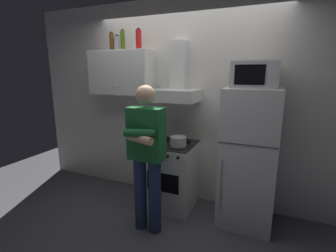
# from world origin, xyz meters

# --- Properties ---
(ground_plane) EXTENTS (7.00, 7.00, 0.00)m
(ground_plane) POSITION_xyz_m (0.00, 0.00, 0.00)
(ground_plane) COLOR #4C4C51
(back_wall_tiled) EXTENTS (4.80, 0.10, 2.70)m
(back_wall_tiled) POSITION_xyz_m (0.00, 0.60, 1.35)
(back_wall_tiled) COLOR silver
(back_wall_tiled) RESTS_ON ground_plane
(upper_cabinet) EXTENTS (0.90, 0.37, 0.60)m
(upper_cabinet) POSITION_xyz_m (-0.85, 0.37, 1.75)
(upper_cabinet) COLOR white
(stove_oven) EXTENTS (0.60, 0.62, 0.87)m
(stove_oven) POSITION_xyz_m (-0.05, 0.25, 0.43)
(stove_oven) COLOR white
(stove_oven) RESTS_ON ground_plane
(range_hood) EXTENTS (0.60, 0.44, 0.75)m
(range_hood) POSITION_xyz_m (-0.05, 0.38, 1.60)
(range_hood) COLOR white
(refrigerator) EXTENTS (0.60, 0.62, 1.60)m
(refrigerator) POSITION_xyz_m (0.90, 0.25, 0.80)
(refrigerator) COLOR silver
(refrigerator) RESTS_ON ground_plane
(microwave) EXTENTS (0.48, 0.37, 0.28)m
(microwave) POSITION_xyz_m (0.90, 0.27, 1.74)
(microwave) COLOR #B7BABF
(microwave) RESTS_ON refrigerator
(person_standing) EXTENTS (0.38, 0.33, 1.64)m
(person_standing) POSITION_xyz_m (-0.10, -0.36, 0.90)
(person_standing) COLOR navy
(person_standing) RESTS_ON ground_plane
(cooking_pot) EXTENTS (0.30, 0.20, 0.12)m
(cooking_pot) POSITION_xyz_m (0.08, 0.13, 0.94)
(cooking_pot) COLOR #B7BABF
(cooking_pot) RESTS_ON stove_oven
(bottle_beer_brown) EXTENTS (0.06, 0.06, 0.25)m
(bottle_beer_brown) POSITION_xyz_m (-1.01, 0.39, 2.17)
(bottle_beer_brown) COLOR brown
(bottle_beer_brown) RESTS_ON upper_cabinet
(bottle_soda_red) EXTENTS (0.08, 0.08, 0.27)m
(bottle_soda_red) POSITION_xyz_m (-0.57, 0.37, 2.18)
(bottle_soda_red) COLOR red
(bottle_soda_red) RESTS_ON upper_cabinet
(bottle_olive_oil) EXTENTS (0.06, 0.06, 0.27)m
(bottle_olive_oil) POSITION_xyz_m (-0.81, 0.36, 2.18)
(bottle_olive_oil) COLOR #4C6B19
(bottle_olive_oil) RESTS_ON upper_cabinet
(bottle_canister_steel) EXTENTS (0.09, 0.09, 0.21)m
(bottle_canister_steel) POSITION_xyz_m (-0.92, 0.40, 2.15)
(bottle_canister_steel) COLOR #B2B5BA
(bottle_canister_steel) RESTS_ON upper_cabinet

